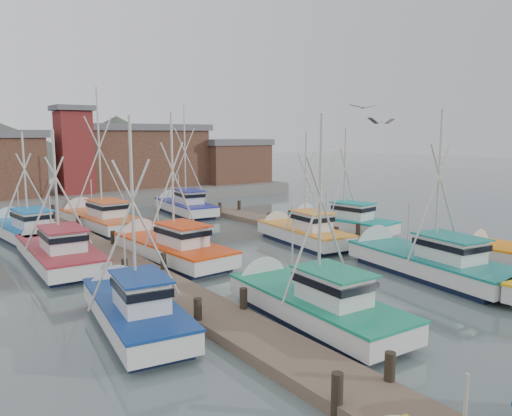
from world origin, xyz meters
TOP-DOWN VIEW (x-y plane):
  - ground at (0.00, 0.00)m, footprint 260.00×260.00m
  - dock_left at (-7.00, 4.04)m, footprint 2.30×46.00m
  - dock_right at (7.00, 4.04)m, footprint 2.30×46.00m
  - quay at (0.00, 37.00)m, footprint 44.00×16.00m
  - shed_center at (6.00, 37.00)m, footprint 14.84×9.54m
  - shed_right at (17.00, 34.00)m, footprint 8.48×6.36m
  - lookout_tower at (-2.00, 33.00)m, footprint 3.60×3.60m
  - boat_4 at (-4.07, -3.47)m, footprint 3.42×8.83m
  - boat_5 at (4.82, -2.26)m, footprint 4.20×10.01m
  - boat_6 at (-9.76, -0.22)m, footprint 3.46×8.17m
  - boat_8 at (-4.29, 8.05)m, footprint 3.66×9.54m
  - boat_9 at (4.58, 6.95)m, footprint 3.43×8.42m
  - boat_10 at (-9.62, 10.74)m, footprint 3.46×9.65m
  - boat_11 at (9.31, 8.34)m, footprint 3.84×8.84m
  - boat_12 at (-4.24, 19.94)m, footprint 4.50×10.11m
  - boat_13 at (4.12, 22.17)m, footprint 4.03×9.15m
  - boat_14 at (-9.70, 18.38)m, footprint 3.79×9.54m
  - gull_near at (-3.67, -6.45)m, footprint 1.53×0.66m
  - gull_far at (1.91, -0.62)m, footprint 1.48×0.65m

SIDE VIEW (x-z plane):
  - ground at x=0.00m, z-range 0.00..0.00m
  - dock_left at x=-7.00m, z-range -0.54..0.96m
  - dock_right at x=7.00m, z-range -0.54..0.96m
  - quay at x=0.00m, z-range 0.00..1.20m
  - boat_9 at x=4.58m, z-range -3.25..4.60m
  - boat_11 at x=9.31m, z-range -3.41..4.77m
  - boat_14 at x=-9.70m, z-range -3.32..4.68m
  - boat_4 at x=-4.07m, z-range -3.56..4.92m
  - boat_10 at x=-9.62m, z-range -3.38..4.74m
  - boat_8 at x=-4.29m, z-range -3.83..5.20m
  - boat_5 at x=4.82m, z-range -3.86..5.22m
  - boat_6 at x=-9.76m, z-range -3.45..4.82m
  - boat_13 at x=4.12m, z-range -4.42..5.79m
  - boat_12 at x=-4.24m, z-range -4.97..6.35m
  - shed_right at x=17.00m, z-range 1.24..6.44m
  - shed_center at x=6.00m, z-range 1.24..8.14m
  - lookout_tower at x=-2.00m, z-range 1.30..9.80m
  - gull_near at x=-3.67m, z-range 7.31..7.55m
  - gull_far at x=1.91m, z-range 8.18..8.42m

